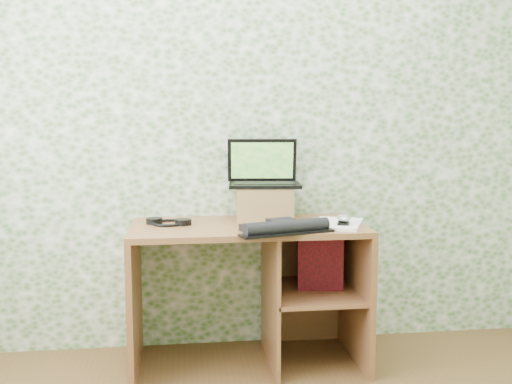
{
  "coord_description": "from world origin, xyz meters",
  "views": [
    {
      "loc": [
        -0.32,
        -1.45,
        1.27
      ],
      "look_at": [
        0.04,
        1.39,
        0.93
      ],
      "focal_mm": 40.0,
      "sensor_mm": 36.0,
      "label": 1
    }
  ],
  "objects": [
    {
      "name": "wall_back",
      "position": [
        0.0,
        1.75,
        1.3
      ],
      "size": [
        3.5,
        0.0,
        3.5
      ],
      "primitive_type": "plane",
      "rotation": [
        1.57,
        0.0,
        0.0
      ],
      "color": "white",
      "rests_on": "ground"
    },
    {
      "name": "desk",
      "position": [
        0.08,
        1.47,
        0.48
      ],
      "size": [
        1.2,
        0.6,
        0.75
      ],
      "color": "brown",
      "rests_on": "floor"
    },
    {
      "name": "riser",
      "position": [
        0.11,
        1.58,
        0.84
      ],
      "size": [
        0.32,
        0.28,
        0.18
      ],
      "primitive_type": "cube",
      "rotation": [
        0.0,
        0.0,
        -0.1
      ],
      "color": "olive",
      "rests_on": "desk"
    },
    {
      "name": "laptop",
      "position": [
        0.11,
        1.63,
        0.99
      ],
      "size": [
        0.41,
        0.3,
        0.26
      ],
      "rotation": [
        0.0,
        0.0,
        -0.1
      ],
      "color": "black",
      "rests_on": "riser"
    },
    {
      "name": "keyboard",
      "position": [
        0.16,
        1.23,
        0.77
      ],
      "size": [
        0.48,
        0.36,
        0.07
      ],
      "rotation": [
        0.0,
        0.0,
        0.29
      ],
      "color": "black",
      "rests_on": "desk"
    },
    {
      "name": "headphones",
      "position": [
        -0.41,
        1.5,
        0.76
      ],
      "size": [
        0.24,
        0.23,
        0.03
      ],
      "rotation": [
        0.0,
        0.0,
        -0.36
      ],
      "color": "black",
      "rests_on": "desk"
    },
    {
      "name": "notepad",
      "position": [
        0.46,
        1.37,
        0.76
      ],
      "size": [
        0.35,
        0.4,
        0.02
      ],
      "primitive_type": "cube",
      "rotation": [
        0.0,
        0.0,
        -0.41
      ],
      "color": "white",
      "rests_on": "desk"
    },
    {
      "name": "mouse",
      "position": [
        0.47,
        1.31,
        0.78
      ],
      "size": [
        0.1,
        0.12,
        0.04
      ],
      "primitive_type": "ellipsoid",
      "rotation": [
        0.0,
        0.0,
        -0.33
      ],
      "color": "silver",
      "rests_on": "notepad"
    },
    {
      "name": "pen",
      "position": [
        0.48,
        1.42,
        0.77
      ],
      "size": [
        0.04,
        0.15,
        0.01
      ],
      "primitive_type": "cylinder",
      "rotation": [
        1.57,
        0.0,
        -0.24
      ],
      "color": "black",
      "rests_on": "notepad"
    },
    {
      "name": "red_box",
      "position": [
        0.39,
        1.44,
        0.53
      ],
      "size": [
        0.25,
        0.11,
        0.29
      ],
      "primitive_type": "cube",
      "rotation": [
        0.0,
        0.0,
        -0.15
      ],
      "color": "maroon",
      "rests_on": "desk"
    }
  ]
}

